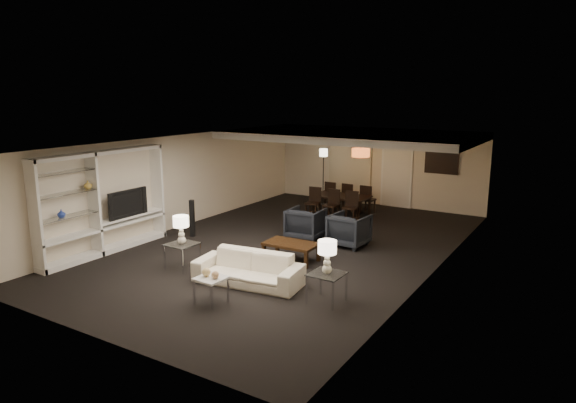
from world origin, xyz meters
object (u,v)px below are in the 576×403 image
(chair_nl, at_px, (313,202))
(armchair_right, at_px, (349,230))
(chair_fl, at_px, (333,195))
(vase_amber, at_px, (88,185))
(chair_fm, at_px, (350,197))
(side_table_right, at_px, (327,288))
(chair_nr, at_px, (350,207))
(chair_nm, at_px, (331,205))
(floor_lamp, at_px, (323,177))
(sofa, at_px, (248,269))
(pendant_light, at_px, (361,153))
(floor_speaker, at_px, (192,218))
(dining_table, at_px, (341,205))
(chair_fr, at_px, (368,199))
(coffee_table, at_px, (291,252))
(marble_table, at_px, (211,290))
(armchair_left, at_px, (306,223))
(side_table_left, at_px, (182,256))
(table_lamp_left, at_px, (181,230))
(vase_blue, at_px, (61,214))
(table_lamp_right, at_px, (327,257))
(television, at_px, (125,203))

(chair_nl, bearing_deg, armchair_right, -50.25)
(chair_fl, bearing_deg, vase_amber, 73.40)
(armchair_right, height_order, chair_fm, chair_fm)
(chair_fm, bearing_deg, side_table_right, 118.42)
(chair_nr, bearing_deg, armchair_right, -73.54)
(chair_nm, height_order, floor_lamp, floor_lamp)
(floor_lamp, bearing_deg, sofa, -73.64)
(pendant_light, bearing_deg, floor_speaker, -124.91)
(floor_speaker, bearing_deg, dining_table, 42.65)
(chair_fm, height_order, chair_fr, same)
(vase_amber, bearing_deg, armchair_right, 39.87)
(coffee_table, relative_size, marble_table, 2.40)
(armchair_left, distance_m, chair_fr, 3.41)
(chair_fr, bearing_deg, vase_amber, 67.74)
(pendant_light, relative_size, chair_nr, 0.60)
(vase_amber, height_order, chair_fl, vase_amber)
(chair_fr, bearing_deg, chair_nm, 69.50)
(side_table_left, height_order, table_lamp_left, table_lamp_left)
(pendant_light, distance_m, chair_fl, 2.05)
(floor_speaker, bearing_deg, side_table_left, -72.22)
(chair_nm, bearing_deg, chair_nl, -178.54)
(coffee_table, bearing_deg, vase_blue, -144.64)
(sofa, distance_m, table_lamp_left, 1.78)
(pendant_light, relative_size, floor_speaker, 0.55)
(side_table_right, bearing_deg, chair_nl, 121.04)
(floor_speaker, xyz_separation_m, chair_nl, (1.61, 3.46, -0.04))
(chair_fr, bearing_deg, chair_fl, 4.28)
(vase_amber, relative_size, chair_fr, 0.21)
(table_lamp_right, bearing_deg, vase_amber, -175.05)
(chair_fr, bearing_deg, floor_speaker, 63.78)
(chair_nr, bearing_deg, chair_fr, 82.14)
(pendant_light, xyz_separation_m, side_table_left, (-1.38, -5.99, -1.65))
(chair_nr, bearing_deg, chair_nm, 172.14)
(armchair_right, height_order, chair_fr, chair_fr)
(table_lamp_right, height_order, vase_amber, vase_amber)
(vase_amber, distance_m, chair_fr, 8.12)
(pendant_light, xyz_separation_m, table_lamp_right, (2.02, -5.99, -1.08))
(side_table_left, xyz_separation_m, table_lamp_left, (0.00, 0.00, 0.57))
(pendant_light, relative_size, chair_fl, 0.60)
(chair_nr, bearing_deg, table_lamp_left, -111.94)
(chair_nl, bearing_deg, pendant_light, 19.80)
(armchair_left, bearing_deg, floor_lamp, -72.63)
(television, bearing_deg, vase_blue, 178.96)
(armchair_left, height_order, table_lamp_left, table_lamp_left)
(floor_speaker, bearing_deg, chair_fm, 46.00)
(television, height_order, chair_nr, television)
(sofa, xyz_separation_m, marble_table, (-0.00, -1.10, -0.07))
(sofa, bearing_deg, vase_amber, 179.59)
(coffee_table, bearing_deg, chair_nm, 104.01)
(chair_fm, xyz_separation_m, floor_lamp, (-1.11, 0.30, 0.48))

